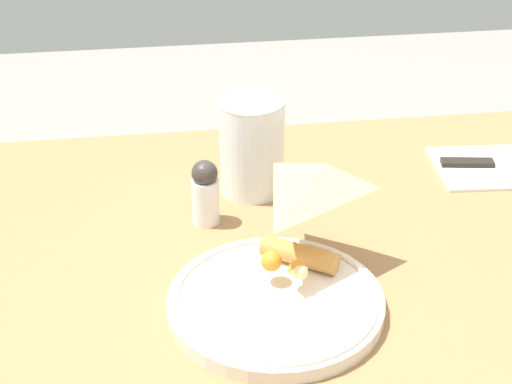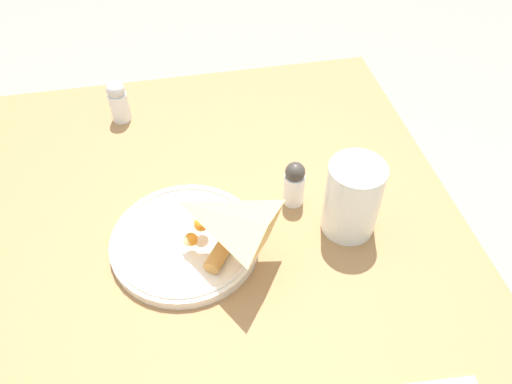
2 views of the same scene
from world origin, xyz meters
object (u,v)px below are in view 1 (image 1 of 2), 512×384
object	(u,v)px
napkin_folded	(509,167)
pepper_shaker	(205,192)
dining_table	(410,365)
butter_knife	(503,163)
plate_pizza	(276,295)
milk_glass	(252,148)

from	to	relation	value
napkin_folded	pepper_shaker	size ratio (longest dim) A/B	2.56
napkin_folded	pepper_shaker	bearing A→B (deg)	-169.61
dining_table	butter_knife	bearing A→B (deg)	51.59
plate_pizza	napkin_folded	distance (m)	0.45
dining_table	butter_knife	distance (m)	0.35
butter_knife	milk_glass	bearing A→B (deg)	-168.96
dining_table	milk_glass	size ratio (longest dim) A/B	9.62
milk_glass	pepper_shaker	xyz separation A→B (m)	(-0.07, -0.07, -0.02)
pepper_shaker	plate_pizza	bearing A→B (deg)	-72.23
dining_table	napkin_folded	world-z (taller)	napkin_folded
milk_glass	pepper_shaker	distance (m)	0.10
pepper_shaker	dining_table	bearing A→B (deg)	-40.86
dining_table	plate_pizza	bearing A→B (deg)	178.12
napkin_folded	pepper_shaker	world-z (taller)	pepper_shaker
dining_table	napkin_folded	distance (m)	0.36
napkin_folded	plate_pizza	bearing A→B (deg)	-145.46
plate_pizza	pepper_shaker	bearing A→B (deg)	107.77
napkin_folded	butter_knife	distance (m)	0.01
plate_pizza	pepper_shaker	size ratio (longest dim) A/B	2.71
napkin_folded	milk_glass	bearing A→B (deg)	-178.83
milk_glass	butter_knife	distance (m)	0.36
plate_pizza	pepper_shaker	world-z (taller)	pepper_shaker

